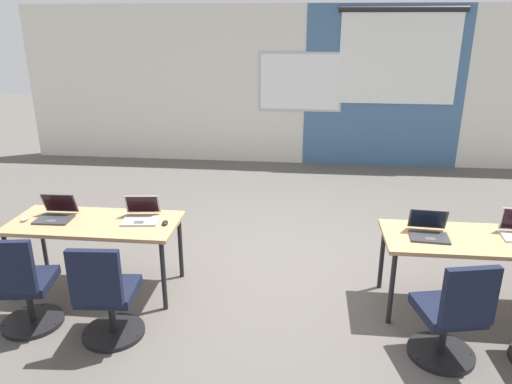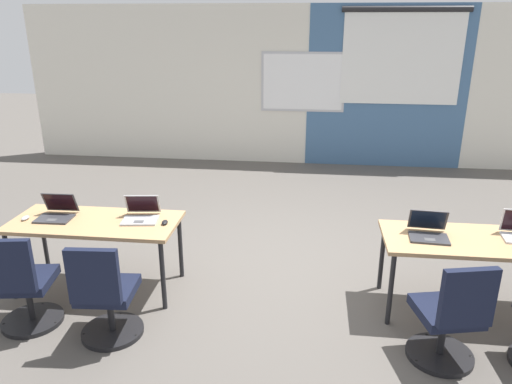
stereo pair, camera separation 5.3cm
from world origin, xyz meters
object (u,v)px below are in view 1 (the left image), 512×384
chair_near_left_inner (107,301)px  mouse_near_left_inner (165,223)px  laptop_near_right_inner (429,231)px  laptop_near_left_end (56,214)px  chair_near_right_inner (451,320)px  desk_near_left (95,227)px  desk_near_right (475,244)px  mouse_near_left_end (24,219)px  chair_near_left_end (23,291)px  laptop_near_left_inner (141,215)px

chair_near_left_inner → mouse_near_left_inner: bearing=-113.5°
laptop_near_right_inner → laptop_near_left_end: 3.48m
laptop_near_left_end → chair_near_left_inner: size_ratio=0.37×
chair_near_right_inner → laptop_near_left_end: (-3.52, 0.81, 0.39)m
laptop_near_right_inner → mouse_near_left_inner: laptop_near_right_inner is taller
desk_near_left → desk_near_right: same height
desk_near_right → chair_near_right_inner: size_ratio=1.74×
chair_near_right_inner → desk_near_left: bearing=-26.8°
desk_near_right → laptop_near_right_inner: (-0.41, 0.01, 0.11)m
mouse_near_left_end → mouse_near_left_inner: (1.36, 0.06, 0.00)m
desk_near_right → chair_near_right_inner: bearing=-115.8°
chair_near_right_inner → chair_near_left_end: same height
desk_near_right → mouse_near_left_end: bearing=-179.2°
laptop_near_left_end → mouse_near_left_inner: bearing=-3.4°
mouse_near_left_inner → laptop_near_left_inner: bearing=161.3°
desk_near_left → chair_near_left_end: bearing=-115.5°
laptop_near_right_inner → desk_near_left: bearing=-175.8°
desk_near_right → chair_near_left_inner: chair_near_left_inner is taller
desk_near_right → desk_near_left: bearing=180.0°
mouse_near_left_inner → desk_near_right: bearing=0.0°
chair_near_left_end → mouse_near_left_end: bearing=-73.5°
desk_near_right → mouse_near_left_inner: (-2.81, -0.00, 0.08)m
desk_near_right → laptop_near_left_end: (-3.89, 0.03, 0.11)m
laptop_near_right_inner → chair_near_right_inner: bearing=-83.3°
laptop_near_left_inner → chair_near_left_inner: size_ratio=0.40×
chair_near_left_end → laptop_near_left_end: bearing=-95.6°
laptop_near_right_inner → laptop_near_left_end: same height
laptop_near_left_end → mouse_near_left_inner: 1.09m
laptop_near_right_inner → chair_near_left_end: bearing=-163.9°
desk_near_left → mouse_near_left_end: (-0.67, -0.06, 0.08)m
laptop_near_left_end → mouse_near_left_end: (-0.27, -0.09, -0.03)m
desk_near_left → laptop_near_left_inner: size_ratio=4.34×
chair_near_left_end → chair_near_left_inner: size_ratio=1.00×
laptop_near_left_inner → mouse_near_left_inner: 0.28m
laptop_near_left_end → laptop_near_left_inner: 0.83m
laptop_near_left_end → chair_near_left_inner: 1.22m
desk_near_right → chair_near_left_end: (-3.85, -0.72, -0.28)m
chair_near_right_inner → mouse_near_left_inner: 2.58m
desk_near_left → chair_near_right_inner: chair_near_right_inner is taller
chair_near_right_inner → chair_near_left_inner: size_ratio=1.00×
laptop_near_left_inner → mouse_near_left_end: bearing=-180.0°
chair_near_right_inner → mouse_near_left_end: bearing=-23.6°
mouse_near_left_end → laptop_near_left_inner: size_ratio=0.28×
chair_near_left_end → chair_near_left_inner: bearing=165.4°
chair_near_left_inner → mouse_near_left_end: bearing=-38.4°
desk_near_left → chair_near_left_end: (-0.35, -0.72, -0.28)m
desk_near_right → laptop_near_left_end: bearing=179.6°
laptop_near_right_inner → mouse_near_left_inner: (-2.40, -0.01, -0.03)m
desk_near_right → mouse_near_left_inner: 2.81m
mouse_near_left_end → mouse_near_left_inner: bearing=2.4°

